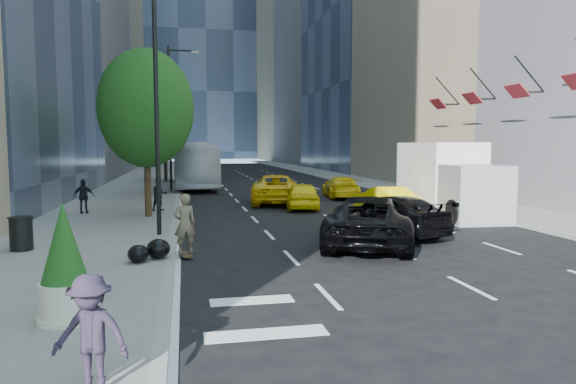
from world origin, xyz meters
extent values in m
plane|color=black|center=(0.00, 0.00, 0.00)|extent=(160.00, 160.00, 0.00)
cube|color=slate|center=(-9.00, 30.00, 0.07)|extent=(6.00, 120.00, 0.15)
cube|color=slate|center=(10.00, 30.00, 0.07)|extent=(4.00, 120.00, 0.15)
cube|color=#30384B|center=(-22.00, 92.00, 30.00)|extent=(20.00, 28.00, 60.00)
cube|color=gray|center=(22.00, 98.00, 25.00)|extent=(20.00, 24.00, 50.00)
cylinder|color=black|center=(-6.50, 4.00, 5.15)|extent=(0.16, 0.16, 10.00)
cylinder|color=black|center=(-6.50, 22.00, 5.15)|extent=(0.16, 0.16, 10.00)
cylinder|color=black|center=(-5.60, 22.00, 9.85)|extent=(1.80, 0.12, 0.12)
cube|color=#99998C|center=(-4.70, 22.00, 9.75)|extent=(0.50, 0.22, 0.15)
cylinder|color=black|center=(-7.20, 9.00, 1.72)|extent=(0.30, 0.30, 3.15)
ellipsoid|color=#163D10|center=(-7.20, 9.00, 4.98)|extent=(4.20, 4.20, 5.25)
cylinder|color=black|center=(-7.20, 19.00, 1.84)|extent=(0.30, 0.30, 3.38)
ellipsoid|color=#163D10|center=(-7.20, 19.00, 5.32)|extent=(4.50, 4.50, 5.62)
cylinder|color=black|center=(-7.20, 32.00, 1.61)|extent=(0.30, 0.30, 2.93)
ellipsoid|color=#163D10|center=(-7.20, 32.00, 4.63)|extent=(3.90, 3.90, 4.88)
cylinder|color=black|center=(-6.40, 40.00, 2.75)|extent=(0.14, 0.14, 5.20)
imported|color=black|center=(-6.40, 40.00, 4.35)|extent=(2.48, 0.53, 1.00)
cylinder|color=black|center=(11.15, 8.00, 6.85)|extent=(1.75, 0.08, 1.75)
cube|color=maroon|center=(10.50, 8.00, 6.00)|extent=(0.64, 1.30, 0.64)
cylinder|color=black|center=(11.15, 12.00, 6.85)|extent=(1.75, 0.08, 1.75)
cube|color=maroon|center=(10.50, 12.00, 6.00)|extent=(0.64, 1.30, 0.64)
cylinder|color=black|center=(11.15, 16.00, 6.85)|extent=(1.75, 0.08, 1.75)
cube|color=maroon|center=(10.50, 16.00, 6.00)|extent=(0.64, 1.30, 0.64)
imported|color=brown|center=(-5.60, 0.61, 0.90)|extent=(0.74, 0.56, 1.80)
imported|color=black|center=(0.50, 1.45, 0.83)|extent=(4.81, 6.55, 1.66)
imported|color=black|center=(1.94, 3.13, 0.74)|extent=(3.53, 5.48, 1.48)
imported|color=yellow|center=(0.50, 11.50, 0.71)|extent=(2.32, 4.38, 1.42)
imported|color=yellow|center=(4.20, 9.21, 0.66)|extent=(2.12, 4.18, 1.31)
imported|color=yellow|center=(-0.43, 14.28, 0.83)|extent=(3.60, 6.30, 1.66)
imported|color=yellow|center=(4.20, 16.51, 0.68)|extent=(2.50, 4.91, 1.36)
imported|color=silver|center=(-4.80, 26.48, 1.79)|extent=(3.31, 12.91, 3.58)
cube|color=silver|center=(6.92, 8.83, 2.01)|extent=(2.90, 5.15, 2.93)
cube|color=gray|center=(6.70, 5.14, 1.25)|extent=(2.63, 2.32, 2.50)
cylinder|color=black|center=(5.54, 4.78, 0.54)|extent=(0.45, 1.11, 1.09)
cylinder|color=black|center=(7.81, 4.64, 0.54)|extent=(0.45, 1.11, 1.09)
cylinder|color=black|center=(5.89, 10.63, 0.54)|extent=(0.45, 1.11, 1.09)
cylinder|color=black|center=(8.17, 10.49, 0.54)|extent=(0.45, 1.11, 1.09)
imported|color=black|center=(-6.80, 10.97, 0.94)|extent=(0.90, 0.78, 1.59)
imported|color=black|center=(-10.22, 10.58, 0.96)|extent=(0.96, 0.42, 1.62)
imported|color=#292030|center=(-6.80, -8.00, 0.93)|extent=(1.14, 0.84, 1.57)
cylinder|color=black|center=(-10.50, 2.00, 0.64)|extent=(0.66, 0.66, 0.99)
cylinder|color=beige|center=(-7.74, -5.00, 0.51)|extent=(0.91, 0.91, 0.73)
cone|color=#163D10|center=(-7.74, -5.00, 1.61)|extent=(0.82, 0.82, 1.46)
ellipsoid|color=black|center=(-6.34, -0.02, 0.43)|extent=(0.66, 0.72, 0.56)
ellipsoid|color=black|center=(-6.86, -0.43, 0.40)|extent=(0.58, 0.63, 0.49)
camera|label=1|loc=(-5.58, -14.76, 3.36)|focal=32.00mm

